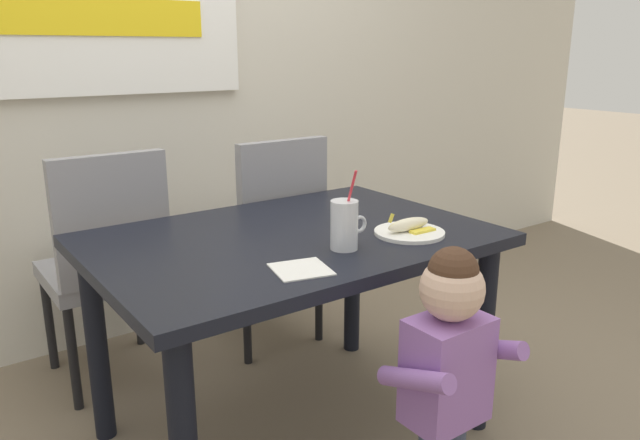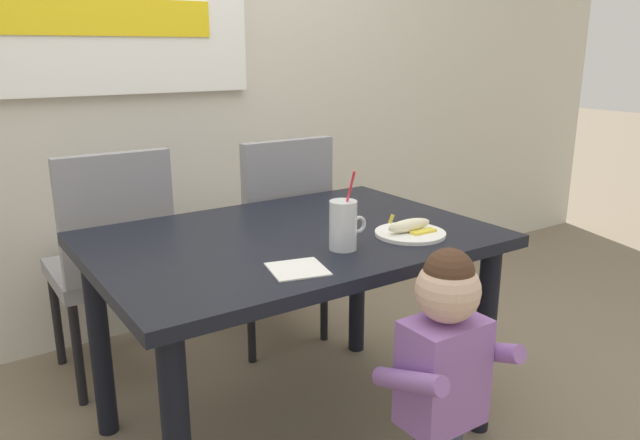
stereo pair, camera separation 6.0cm
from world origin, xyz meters
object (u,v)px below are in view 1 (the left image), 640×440
Objects in this scene: dining_chair_left at (107,257)px; toddler_standing at (448,358)px; snack_plate at (409,233)px; peeled_banana at (409,225)px; milk_cup at (345,228)px; dining_table at (291,265)px; dining_chair_right at (270,231)px; paper_napkin at (301,269)px.

dining_chair_left is 1.40m from toddler_standing.
peeled_banana is at bearing 89.19° from snack_plate.
milk_cup reaches higher than peeled_banana.
dining_table is 5.14× the size of milk_cup.
dining_table is at bearing 144.58° from peeled_banana.
peeled_banana reaches higher than snack_plate.
dining_chair_left is at bearing 127.59° from snack_plate.
dining_chair_left is 1.06m from milk_cup.
dining_chair_right is at bearing 73.75° from milk_cup.
dining_table is at bearing 61.51° from paper_napkin.
milk_cup is 1.44× the size of peeled_banana.
toddler_standing reaches higher than peeled_banana.
milk_cup is at bearing -77.23° from dining_table.
toddler_standing is 0.49m from snack_plate.
toddler_standing is 0.46m from paper_napkin.
snack_plate is (0.31, -0.23, 0.11)m from dining_table.
toddler_standing is at bearing -51.06° from paper_napkin.
dining_chair_left is 3.88× the size of milk_cup.
dining_chair_right reaches higher than paper_napkin.
milk_cup is 0.27m from snack_plate.
toddler_standing is 3.64× the size of snack_plate.
peeled_banana is (0.02, -0.85, 0.23)m from dining_chair_right.
paper_napkin is at bearing -171.75° from snack_plate.
dining_chair_left is 6.40× the size of paper_napkin.
dining_chair_left is at bearing 103.51° from paper_napkin.
dining_chair_left is at bearing 116.04° from milk_cup.
toddler_standing is at bearing -83.25° from milk_cup.
milk_cup is (0.05, -0.22, 0.17)m from dining_table.
dining_table is at bearing 144.15° from snack_plate.
dining_table is 0.41m from peeled_banana.
peeled_banana is at bearing -35.42° from dining_table.
dining_chair_left is 1.04m from paper_napkin.
dining_table is 5.53× the size of snack_plate.
milk_cup is at bearing 116.04° from dining_chair_left.
peeled_banana reaches higher than dining_table.
dining_table is at bearing 64.72° from dining_chair_right.
paper_napkin is (0.24, -1.00, 0.20)m from dining_chair_left.
snack_plate is at bearing -90.81° from peeled_banana.
snack_plate is at bearing 60.64° from toddler_standing.
peeled_banana is at bearing -0.74° from milk_cup.
peeled_banana is at bearing 127.70° from dining_chair_left.
dining_chair_right is 0.92m from milk_cup.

